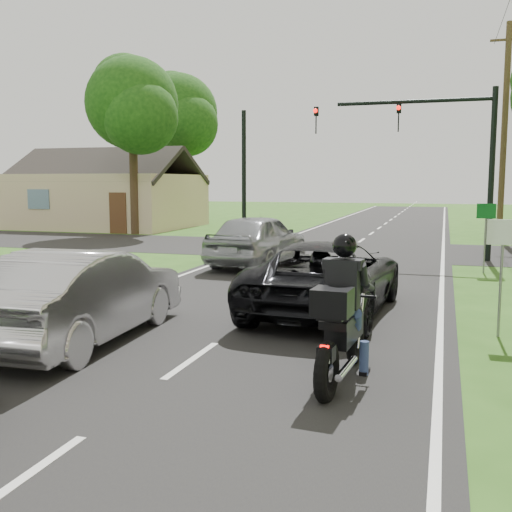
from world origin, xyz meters
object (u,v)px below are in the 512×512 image
at_px(dark_suv, 326,276).
at_px(utility_pole_far, 504,131).
at_px(sign_green, 486,221).
at_px(motorcycle_rider, 342,324).
at_px(sign_white, 502,249).
at_px(silver_suv, 258,239).
at_px(silver_sedan, 82,295).
at_px(traffic_signal, 437,143).

height_order(dark_suv, utility_pole_far, utility_pole_far).
height_order(utility_pole_far, sign_green, utility_pole_far).
relative_size(motorcycle_rider, sign_white, 1.15).
bearing_deg(silver_suv, silver_sedan, 94.70).
distance_m(silver_suv, utility_pole_far, 14.81).
relative_size(dark_suv, sign_white, 2.59).
distance_m(dark_suv, utility_pole_far, 19.04).
height_order(silver_sedan, sign_green, sign_green).
height_order(motorcycle_rider, sign_white, sign_white).
bearing_deg(dark_suv, sign_white, 164.57).
distance_m(silver_suv, traffic_signal, 7.29).
bearing_deg(utility_pole_far, sign_white, -94.51).
xyz_separation_m(silver_suv, traffic_signal, (5.52, 3.46, 3.26)).
bearing_deg(sign_green, utility_pole_far, 83.27).
xyz_separation_m(motorcycle_rider, silver_suv, (-4.58, 10.83, 0.05)).
height_order(motorcycle_rider, dark_suv, motorcycle_rider).
bearing_deg(dark_suv, silver_sedan, 47.85).
distance_m(silver_sedan, sign_green, 12.73).
bearing_deg(silver_sedan, dark_suv, -138.11).
height_order(utility_pole_far, sign_white, utility_pole_far).
distance_m(motorcycle_rider, silver_sedan, 4.74).
relative_size(dark_suv, utility_pole_far, 0.55).
xyz_separation_m(motorcycle_rider, utility_pole_far, (3.81, 22.30, 4.25)).
height_order(dark_suv, sign_green, sign_green).
xyz_separation_m(traffic_signal, sign_white, (1.36, -11.02, -2.54)).
xyz_separation_m(motorcycle_rider, silver_sedan, (-4.67, 0.79, -0.00)).
bearing_deg(utility_pole_far, traffic_signal, -109.68).
bearing_deg(motorcycle_rider, silver_suv, 117.24).
relative_size(dark_suv, traffic_signal, 0.86).
relative_size(utility_pole_far, sign_green, 4.71).
xyz_separation_m(silver_sedan, sign_green, (7.18, 10.49, 0.77)).
bearing_deg(silver_suv, dark_suv, 123.92).
distance_m(utility_pole_far, sign_green, 11.63).
bearing_deg(utility_pole_far, sign_green, -96.73).
xyz_separation_m(motorcycle_rider, traffic_signal, (0.94, 14.30, 3.31)).
xyz_separation_m(silver_sedan, sign_white, (6.98, 2.49, 0.77)).
distance_m(motorcycle_rider, dark_suv, 4.52).
bearing_deg(sign_green, silver_sedan, -124.38).
relative_size(motorcycle_rider, utility_pole_far, 0.25).
bearing_deg(sign_green, traffic_signal, 117.38).
bearing_deg(silver_sedan, silver_suv, -93.53).
bearing_deg(dark_suv, traffic_signal, -98.45).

